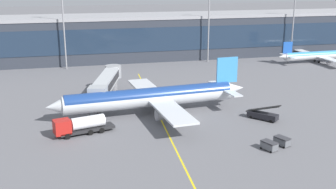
% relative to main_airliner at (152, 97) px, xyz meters
% --- Properties ---
extents(ground_plane, '(700.00, 700.00, 0.00)m').
position_rel_main_airliner_xyz_m(ground_plane, '(6.06, -5.27, -3.59)').
color(ground_plane, slate).
extents(apron_lead_in_line, '(5.11, 79.87, 0.01)m').
position_rel_main_airliner_xyz_m(apron_lead_in_line, '(1.00, -3.27, -3.58)').
color(apron_lead_in_line, yellow).
rests_on(apron_lead_in_line, ground_plane).
extents(terminal_building, '(156.29, 19.44, 14.92)m').
position_rel_main_airliner_xyz_m(terminal_building, '(16.18, 61.01, 3.89)').
color(terminal_building, '#2D333D').
rests_on(terminal_building, ground_plane).
extents(main_airliner, '(42.23, 33.61, 10.82)m').
position_rel_main_airliner_xyz_m(main_airliner, '(0.00, 0.00, 0.00)').
color(main_airliner, silver).
rests_on(main_airliner, ground_plane).
extents(jet_bridge, '(9.39, 23.32, 6.29)m').
position_rel_main_airliner_xyz_m(jet_bridge, '(-8.03, 11.27, 1.04)').
color(jet_bridge, '#B2B7BC').
rests_on(jet_bridge, ground_plane).
extents(fuel_tanker, '(11.08, 5.14, 3.25)m').
position_rel_main_airliner_xyz_m(fuel_tanker, '(-14.84, -8.34, -1.84)').
color(fuel_tanker, '#232326').
rests_on(fuel_tanker, ground_plane).
extents(belt_loader, '(5.43, 6.16, 3.49)m').
position_rel_main_airliner_xyz_m(belt_loader, '(20.59, -8.72, -2.60)').
color(belt_loader, black).
rests_on(belt_loader, ground_plane).
extents(baggage_cart_0, '(2.41, 3.03, 1.48)m').
position_rel_main_airliner_xyz_m(baggage_cart_0, '(14.84, -22.75, -2.80)').
color(baggage_cart_0, '#595B60').
rests_on(baggage_cart_0, ground_plane).
extents(baggage_cart_1, '(2.41, 3.03, 1.48)m').
position_rel_main_airliner_xyz_m(baggage_cart_1, '(17.80, -21.56, -2.80)').
color(baggage_cart_1, '#595B60').
rests_on(baggage_cart_1, ground_plane).
extents(commuter_jet_far, '(31.49, 25.11, 7.30)m').
position_rel_main_airliner_xyz_m(commuter_jet_far, '(65.13, 39.18, -1.18)').
color(commuter_jet_far, white).
rests_on(commuter_jet_far, ground_plane).
extents(apron_light_mast_0, '(2.80, 0.50, 26.37)m').
position_rel_main_airliner_xyz_m(apron_light_mast_0, '(-16.92, 49.05, 11.63)').
color(apron_light_mast_0, gray).
rests_on(apron_light_mast_0, ground_plane).
extents(apron_light_mast_1, '(2.80, 0.50, 22.61)m').
position_rel_main_airliner_xyz_m(apron_light_mast_1, '(29.05, 49.05, 9.69)').
color(apron_light_mast_1, gray).
rests_on(apron_light_mast_1, ground_plane).
extents(apron_light_mast_2, '(2.80, 0.50, 22.46)m').
position_rel_main_airliner_xyz_m(apron_light_mast_2, '(59.70, 49.05, 9.61)').
color(apron_light_mast_2, gray).
rests_on(apron_light_mast_2, ground_plane).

